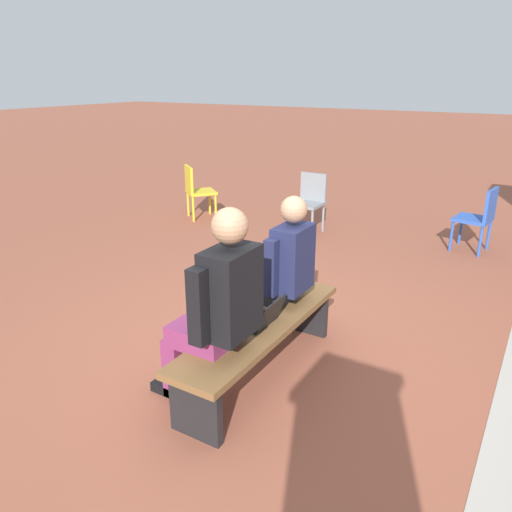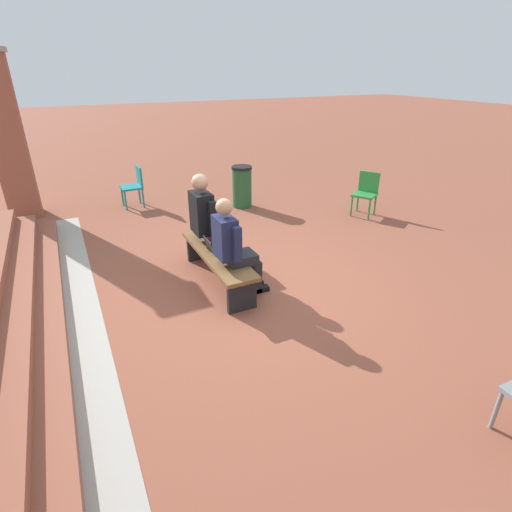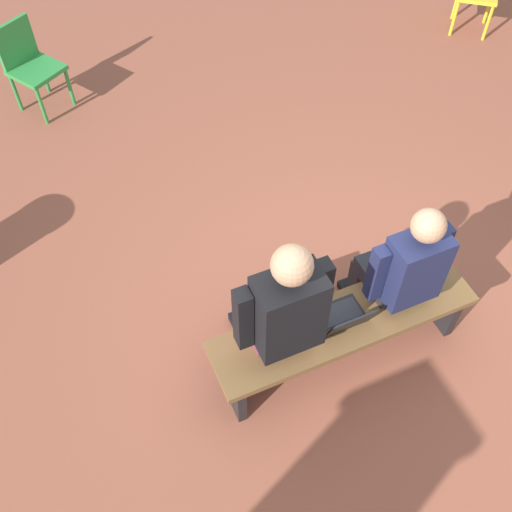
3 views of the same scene
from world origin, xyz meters
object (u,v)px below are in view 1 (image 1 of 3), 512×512
Objects in this scene: laptop at (261,318)px; plastic_chair_near_bench_right at (480,216)px; person_student at (280,270)px; person_adult at (217,306)px; bench at (261,334)px; plastic_chair_far_right at (310,199)px; plastic_chair_far_left at (196,188)px.

plastic_chair_near_bench_right reaches higher than laptop.
person_adult reaches higher than person_student.
plastic_chair_far_right is (-3.59, -1.31, 0.13)m from bench.
plastic_chair_far_right is (-0.28, 1.83, 0.00)m from plastic_chair_far_left.
person_student is (-0.41, -0.07, 0.35)m from bench.
plastic_chair_far_left is at bearing -140.67° from person_adult.
person_student is 0.49m from laptop.
bench is at bearing 9.15° from person_student.
plastic_chair_near_bench_right is at bearing 98.25° from plastic_chair_far_left.
person_student is at bearing -15.94° from plastic_chair_near_bench_right.
plastic_chair_near_bench_right is (-3.48, 0.99, -0.23)m from person_student.
plastic_chair_far_right is at bearing -82.23° from plastic_chair_near_bench_right.
person_student reaches higher than plastic_chair_far_left.
plastic_chair_near_bench_right and plastic_chair_far_right have the same top height.
plastic_chair_far_left reaches higher than bench.
plastic_chair_far_left is 1.85m from plastic_chair_far_right.
person_student is at bearing 179.60° from person_adult.
person_adult reaches higher than bench.
plastic_chair_near_bench_right reaches higher than bench.
person_student is 1.57× the size of plastic_chair_far_left.
plastic_chair_near_bench_right is at bearing 167.01° from person_adult.
person_student is 1.57× the size of plastic_chair_far_right.
bench is 3.82m from plastic_chair_far_right.
bench is 4.00m from plastic_chair_near_bench_right.
laptop is 0.38× the size of plastic_chair_far_left.
bench is at bearing 20.08° from plastic_chair_far_right.
bench is 1.36× the size of person_student.
bench is 0.55m from person_student.
person_student is 4.23m from plastic_chair_far_left.
bench is 0.15m from laptop.
plastic_chair_far_right is (-3.17, -1.24, -0.23)m from person_student.
person_student is 0.86m from person_adult.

